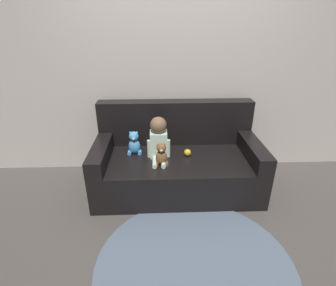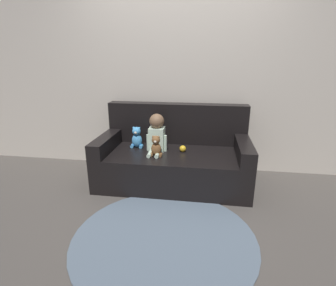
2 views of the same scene
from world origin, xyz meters
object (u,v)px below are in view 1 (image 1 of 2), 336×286
couch (177,161)px  person_baby (159,139)px  teddy_bear_brown (161,155)px  toy_ball (188,153)px  plush_toy_side (134,143)px

couch → person_baby: 0.37m
person_baby → teddy_bear_brown: (0.03, -0.18, -0.10)m
couch → toy_ball: 0.18m
teddy_bear_brown → toy_ball: teddy_bear_brown is taller
person_baby → plush_toy_side: size_ratio=1.69×
teddy_bear_brown → plush_toy_side: (-0.29, 0.25, 0.01)m
couch → plush_toy_side: couch is taller
person_baby → plush_toy_side: 0.29m
person_baby → teddy_bear_brown: person_baby is taller
toy_ball → person_baby: bearing=180.0°
plush_toy_side → toy_ball: 0.58m
couch → plush_toy_side: (-0.46, 0.02, 0.22)m
person_baby → teddy_bear_brown: bearing=-81.8°
plush_toy_side → toy_ball: size_ratio=3.42×
teddy_bear_brown → person_baby: bearing=98.2°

